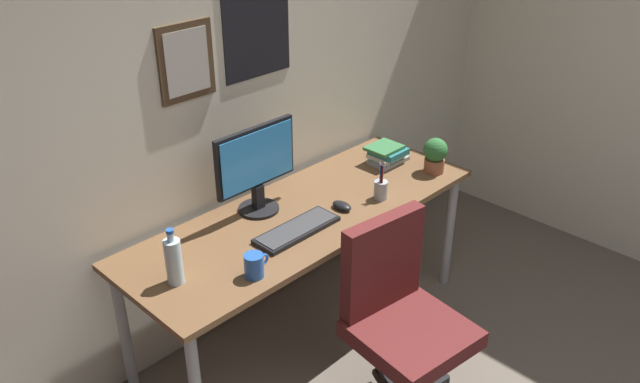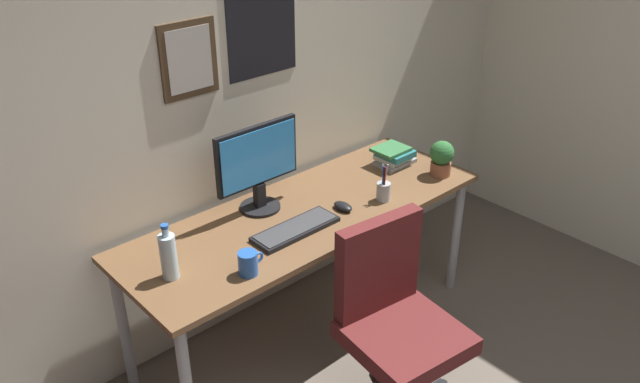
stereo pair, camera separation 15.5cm
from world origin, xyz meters
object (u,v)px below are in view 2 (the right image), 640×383
office_chair (394,315)px  potted_plant (441,157)px  book_stack_left (394,156)px  monitor (258,164)px  computer_mouse (343,206)px  pen_cup (383,191)px  keyboard (296,229)px  coffee_mug_near (248,263)px  water_bottle (168,256)px

office_chair → potted_plant: (0.86, 0.45, 0.32)m
potted_plant → book_stack_left: potted_plant is taller
monitor → potted_plant: monitor is taller
computer_mouse → pen_cup: bearing=-17.1°
monitor → keyboard: (-0.01, -0.28, -0.23)m
coffee_mug_near → office_chair: bearing=-42.8°
keyboard → water_bottle: size_ratio=1.70×
water_bottle → pen_cup: size_ratio=1.26×
office_chair → potted_plant: office_chair is taller
keyboard → monitor: bearing=88.1°
keyboard → pen_cup: (0.52, -0.07, 0.04)m
office_chair → computer_mouse: size_ratio=8.64×
office_chair → computer_mouse: bearing=69.0°
pen_cup → coffee_mug_near: bearing=-176.7°
potted_plant → computer_mouse: bearing=172.9°
coffee_mug_near → potted_plant: bearing=1.6°
water_bottle → office_chair: bearing=-41.1°
book_stack_left → coffee_mug_near: bearing=-166.5°
book_stack_left → water_bottle: bearing=-176.3°
water_bottle → book_stack_left: bearing=3.7°
water_bottle → coffee_mug_near: (0.25, -0.20, -0.05)m
potted_plant → coffee_mug_near: bearing=-178.4°
keyboard → water_bottle: 0.62m
book_stack_left → monitor: bearing=172.6°
monitor → keyboard: bearing=-91.9°
potted_plant → pen_cup: pen_cup is taller
office_chair → keyboard: office_chair is taller
monitor → potted_plant: 1.02m
water_bottle → potted_plant: (1.56, -0.16, -0.00)m
keyboard → pen_cup: pen_cup is taller
pen_cup → book_stack_left: 0.42m
keyboard → computer_mouse: bearing=-0.9°
keyboard → potted_plant: (0.95, -0.09, 0.09)m
potted_plant → pen_cup: 0.44m
computer_mouse → coffee_mug_near: bearing=-169.9°
potted_plant → pen_cup: (-0.43, 0.02, -0.05)m
computer_mouse → book_stack_left: book_stack_left is taller
pen_cup → monitor: bearing=145.2°
pen_cup → water_bottle: bearing=172.6°
office_chair → monitor: 0.95m
potted_plant → pen_cup: size_ratio=0.98×
book_stack_left → office_chair: bearing=-137.2°
computer_mouse → water_bottle: water_bottle is taller
office_chair → coffee_mug_near: office_chair is taller
water_bottle → potted_plant: 1.57m
computer_mouse → pen_cup: size_ratio=0.55×
office_chair → coffee_mug_near: 0.67m
pen_cup → computer_mouse: bearing=162.9°
office_chair → keyboard: 0.60m
monitor → computer_mouse: size_ratio=4.18×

